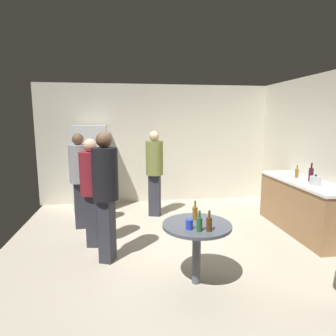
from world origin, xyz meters
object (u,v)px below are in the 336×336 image
(foreground_table, at_px, (197,232))
(beer_bottle_green, at_px, (199,224))
(refrigerator, at_px, (91,168))
(beer_bottle_brown, at_px, (209,224))
(kettle, at_px, (315,181))
(person_in_olive_shirt, at_px, (154,167))
(plastic_cup_blue, at_px, (189,224))
(person_in_black_shirt, at_px, (105,187))
(person_in_gray_shirt, at_px, (80,173))
(wine_bottle_on_counter, at_px, (311,174))
(person_in_maroon_shirt, at_px, (92,184))
(beer_bottle_on_counter, at_px, (297,173))
(beer_bottle_amber, at_px, (195,213))

(foreground_table, distance_m, beer_bottle_green, 0.29)
(refrigerator, height_order, beer_bottle_brown, refrigerator)
(kettle, xyz_separation_m, person_in_olive_shirt, (-2.39, 1.55, 0.03))
(beer_bottle_brown, distance_m, plastic_cup_blue, 0.22)
(kettle, bearing_deg, person_in_black_shirt, -175.40)
(foreground_table, height_order, person_in_gray_shirt, person_in_gray_shirt)
(wine_bottle_on_counter, height_order, beer_bottle_green, wine_bottle_on_counter)
(beer_bottle_green, distance_m, person_in_maroon_shirt, 1.95)
(plastic_cup_blue, bearing_deg, person_in_black_shirt, 137.86)
(beer_bottle_brown, bearing_deg, beer_bottle_on_counter, 40.33)
(beer_bottle_on_counter, relative_size, person_in_olive_shirt, 0.14)
(refrigerator, distance_m, wine_bottle_on_counter, 4.25)
(plastic_cup_blue, bearing_deg, person_in_maroon_shirt, 130.41)
(beer_bottle_on_counter, xyz_separation_m, beer_bottle_amber, (-2.19, -1.42, -0.17))
(person_in_maroon_shirt, bearing_deg, person_in_olive_shirt, 60.62)
(refrigerator, height_order, beer_bottle_green, refrigerator)
(wine_bottle_on_counter, bearing_deg, beer_bottle_brown, -145.65)
(beer_bottle_green, distance_m, plastic_cup_blue, 0.12)
(kettle, distance_m, beer_bottle_brown, 2.40)
(beer_bottle_on_counter, height_order, person_in_olive_shirt, person_in_olive_shirt)
(beer_bottle_on_counter, bearing_deg, person_in_gray_shirt, 173.00)
(plastic_cup_blue, xyz_separation_m, person_in_gray_shirt, (-1.48, 2.19, 0.20))
(person_in_black_shirt, bearing_deg, beer_bottle_brown, -18.49)
(beer_bottle_green, relative_size, person_in_black_shirt, 0.13)
(beer_bottle_brown, distance_m, person_in_maroon_shirt, 2.03)
(kettle, distance_m, person_in_olive_shirt, 2.85)
(beer_bottle_amber, distance_m, beer_bottle_brown, 0.39)
(beer_bottle_brown, distance_m, person_in_olive_shirt, 2.78)
(person_in_maroon_shirt, xyz_separation_m, person_in_olive_shirt, (1.07, 1.27, 0.04))
(beer_bottle_green, relative_size, person_in_gray_shirt, 0.14)
(person_in_gray_shirt, bearing_deg, refrigerator, 169.72)
(beer_bottle_brown, bearing_deg, refrigerator, 115.42)
(refrigerator, distance_m, person_in_black_shirt, 2.51)
(person_in_maroon_shirt, distance_m, person_in_black_shirt, 0.60)
(beer_bottle_amber, height_order, plastic_cup_blue, beer_bottle_amber)
(person_in_maroon_shirt, bearing_deg, person_in_gray_shirt, 120.99)
(refrigerator, xyz_separation_m, person_in_gray_shirt, (-0.07, -1.13, 0.09))
(person_in_olive_shirt, bearing_deg, foreground_table, 24.68)
(kettle, height_order, beer_bottle_on_counter, beer_bottle_on_counter)
(wine_bottle_on_counter, xyz_separation_m, person_in_black_shirt, (-3.33, -0.55, 0.02))
(wine_bottle_on_counter, height_order, beer_bottle_brown, wine_bottle_on_counter)
(refrigerator, bearing_deg, foreground_table, -64.06)
(foreground_table, height_order, plastic_cup_blue, plastic_cup_blue)
(foreground_table, relative_size, beer_bottle_green, 3.48)
(person_in_black_shirt, bearing_deg, beer_bottle_green, -20.77)
(kettle, height_order, beer_bottle_brown, kettle)
(beer_bottle_green, bearing_deg, person_in_black_shirt, 138.30)
(kettle, distance_m, plastic_cup_blue, 2.53)
(kettle, distance_m, wine_bottle_on_counter, 0.32)
(person_in_maroon_shirt, distance_m, person_in_olive_shirt, 1.66)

